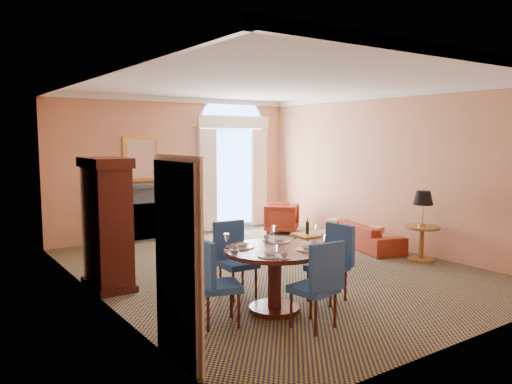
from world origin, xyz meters
TOP-DOWN VIEW (x-y plane):
  - ground at (0.00, 0.00)m, footprint 7.50×7.50m
  - room_envelope at (-0.03, 0.67)m, footprint 6.04×7.52m
  - armoire at (-2.72, 0.53)m, footprint 0.57×1.01m
  - dining_table at (-1.26, -1.76)m, footprint 1.34×1.34m
  - dining_chair_north at (-1.34, -0.87)m, footprint 0.51×0.52m
  - dining_chair_south at (-1.21, -2.58)m, footprint 0.56×0.56m
  - dining_chair_east at (-0.31, -1.85)m, footprint 0.57×0.57m
  - dining_chair_west at (-2.19, -1.75)m, footprint 0.60×0.60m
  - sofa at (2.55, 0.15)m, footprint 1.14×1.92m
  - armchair at (2.15, 2.53)m, footprint 1.07×1.07m
  - coffee_table at (1.20, 0.19)m, footprint 0.95×0.57m
  - side_table at (2.60, -1.14)m, footprint 0.65×0.65m

SIDE VIEW (x-z plane):
  - ground at x=0.00m, z-range 0.00..0.00m
  - sofa at x=2.55m, z-range 0.00..0.53m
  - armchair at x=2.15m, z-range 0.00..0.70m
  - coffee_table at x=1.20m, z-range 0.04..0.82m
  - dining_chair_north at x=-1.34m, z-range 0.07..1.15m
  - dining_chair_south at x=-1.21m, z-range 0.07..1.15m
  - dining_chair_east at x=-0.31m, z-range 0.07..1.15m
  - dining_chair_west at x=-2.19m, z-range 0.07..1.15m
  - dining_table at x=-1.26m, z-range 0.10..1.14m
  - side_table at x=2.60m, z-range 0.17..1.45m
  - armoire at x=-2.72m, z-range -0.04..1.95m
  - room_envelope at x=-0.03m, z-range 0.78..4.23m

